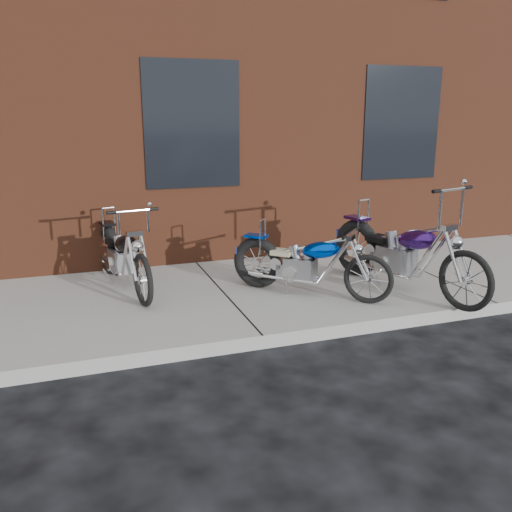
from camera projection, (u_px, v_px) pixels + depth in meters
name	position (u px, v px, depth m)	size (l,w,h in m)	color
ground	(263.00, 349.00, 5.58)	(120.00, 120.00, 0.00)	black
sidewalk	(223.00, 297.00, 6.93)	(22.00, 3.00, 0.15)	#A3A3A1
building_brick	(140.00, 37.00, 11.88)	(22.00, 10.00, 8.00)	brown
chopper_purple	(402.00, 256.00, 6.88)	(0.86, 2.43, 1.40)	black
chopper_blue	(306.00, 265.00, 6.73)	(1.56, 1.54, 0.91)	black
chopper_third	(123.00, 258.00, 7.02)	(0.61, 2.19, 1.12)	black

